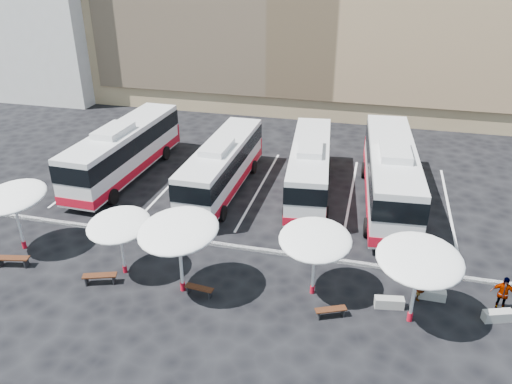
% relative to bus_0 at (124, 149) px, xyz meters
% --- Properties ---
extents(ground, '(120.00, 120.00, 0.00)m').
position_rel_bus_0_xyz_m(ground, '(9.49, -7.60, -1.99)').
color(ground, black).
rests_on(ground, ground).
extents(apartment_block, '(14.00, 14.00, 18.00)m').
position_rel_bus_0_xyz_m(apartment_block, '(-18.51, 20.40, 7.01)').
color(apartment_block, silver).
rests_on(apartment_block, ground).
extents(curb_divider, '(34.00, 0.25, 0.15)m').
position_rel_bus_0_xyz_m(curb_divider, '(9.49, -7.10, -1.92)').
color(curb_divider, black).
rests_on(curb_divider, ground).
extents(bay_lines, '(24.15, 12.00, 0.01)m').
position_rel_bus_0_xyz_m(bay_lines, '(9.49, 0.40, -1.99)').
color(bay_lines, white).
rests_on(bay_lines, ground).
extents(bus_0, '(3.17, 12.37, 3.90)m').
position_rel_bus_0_xyz_m(bus_0, '(0.00, 0.00, 0.00)').
color(bus_0, silver).
rests_on(bus_0, ground).
extents(bus_1, '(2.73, 11.39, 3.61)m').
position_rel_bus_0_xyz_m(bus_1, '(7.25, -0.63, -0.15)').
color(bus_1, silver).
rests_on(bus_1, ground).
extents(bus_2, '(3.54, 11.51, 3.59)m').
position_rel_bus_0_xyz_m(bus_2, '(12.74, 0.66, -0.16)').
color(bus_2, silver).
rests_on(bus_2, ground).
extents(bus_3, '(3.71, 13.12, 4.11)m').
position_rel_bus_0_xyz_m(bus_3, '(17.75, 0.28, 0.11)').
color(bus_3, silver).
rests_on(bus_3, ground).
extents(sunshade_0, '(4.40, 4.43, 3.60)m').
position_rel_bus_0_xyz_m(sunshade_0, '(-0.96, -9.88, 1.06)').
color(sunshade_0, silver).
rests_on(sunshade_0, ground).
extents(sunshade_1, '(3.21, 3.25, 3.18)m').
position_rel_bus_0_xyz_m(sunshade_1, '(5.31, -10.57, 0.71)').
color(sunshade_1, silver).
rests_on(sunshade_1, ground).
extents(sunshade_2, '(4.66, 4.69, 3.82)m').
position_rel_bus_0_xyz_m(sunshade_2, '(8.63, -11.22, 1.25)').
color(sunshade_2, silver).
rests_on(sunshade_2, ground).
extents(sunshade_3, '(3.70, 3.73, 3.41)m').
position_rel_bus_0_xyz_m(sunshade_3, '(14.54, -9.93, 0.91)').
color(sunshade_3, silver).
rests_on(sunshade_3, ground).
extents(sunshade_4, '(4.18, 4.21, 3.70)m').
position_rel_bus_0_xyz_m(sunshade_4, '(18.90, -10.81, 1.15)').
color(sunshade_4, silver).
rests_on(sunshade_4, ground).
extents(wood_bench_0, '(1.70, 0.77, 0.51)m').
position_rel_bus_0_xyz_m(wood_bench_0, '(-0.39, -11.47, -1.60)').
color(wood_bench_0, '#33170B').
rests_on(wood_bench_0, ground).
extents(wood_bench_1, '(1.64, 0.92, 0.49)m').
position_rel_bus_0_xyz_m(wood_bench_1, '(4.60, -11.70, -1.62)').
color(wood_bench_1, '#33170B').
rests_on(wood_bench_1, ground).
extents(wood_bench_2, '(1.39, 0.51, 0.42)m').
position_rel_bus_0_xyz_m(wood_bench_2, '(9.50, -11.35, -1.67)').
color(wood_bench_2, '#33170B').
rests_on(wood_bench_2, ground).
extents(wood_bench_3, '(1.41, 0.90, 0.42)m').
position_rel_bus_0_xyz_m(wood_bench_3, '(15.56, -11.39, -1.67)').
color(wood_bench_3, '#33170B').
rests_on(wood_bench_3, ground).
extents(conc_bench_0, '(1.34, 0.63, 0.48)m').
position_rel_bus_0_xyz_m(conc_bench_0, '(18.02, -10.10, -1.75)').
color(conc_bench_0, gray).
rests_on(conc_bench_0, ground).
extents(conc_bench_1, '(1.23, 0.42, 0.46)m').
position_rel_bus_0_xyz_m(conc_bench_1, '(19.91, -9.01, -1.76)').
color(conc_bench_1, gray).
rests_on(conc_bench_1, ground).
extents(conc_bench_2, '(1.34, 0.83, 0.48)m').
position_rel_bus_0_xyz_m(conc_bench_2, '(22.57, -9.86, -1.75)').
color(conc_bench_2, gray).
rests_on(conc_bench_2, ground).
extents(passenger_0, '(0.66, 0.69, 1.60)m').
position_rel_bus_0_xyz_m(passenger_0, '(19.40, -9.19, -1.19)').
color(passenger_0, black).
rests_on(passenger_0, ground).
extents(passenger_1, '(0.90, 0.74, 1.73)m').
position_rel_bus_0_xyz_m(passenger_1, '(19.70, -8.30, -1.13)').
color(passenger_1, black).
rests_on(passenger_1, ground).
extents(passenger_2, '(1.07, 0.57, 1.74)m').
position_rel_bus_0_xyz_m(passenger_2, '(22.77, -9.11, -1.12)').
color(passenger_2, black).
rests_on(passenger_2, ground).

